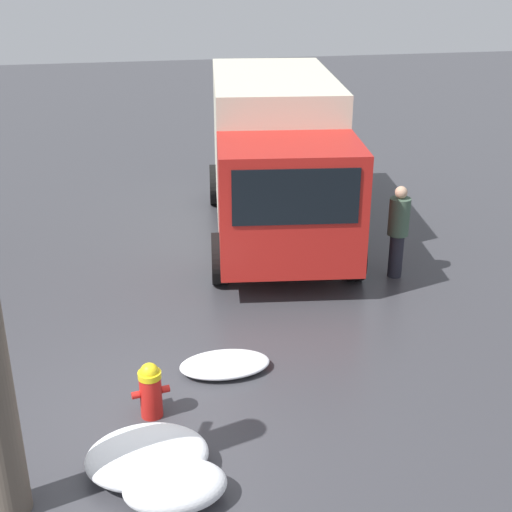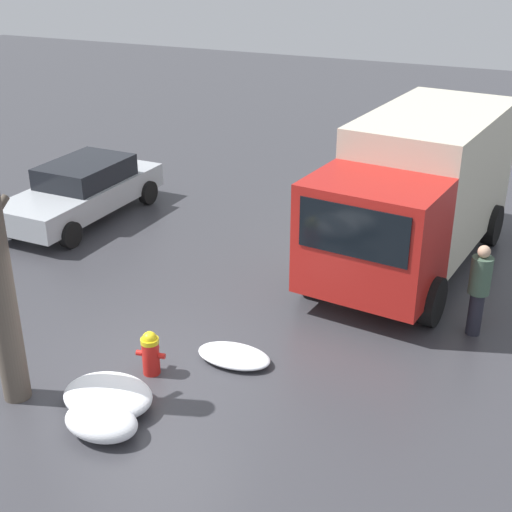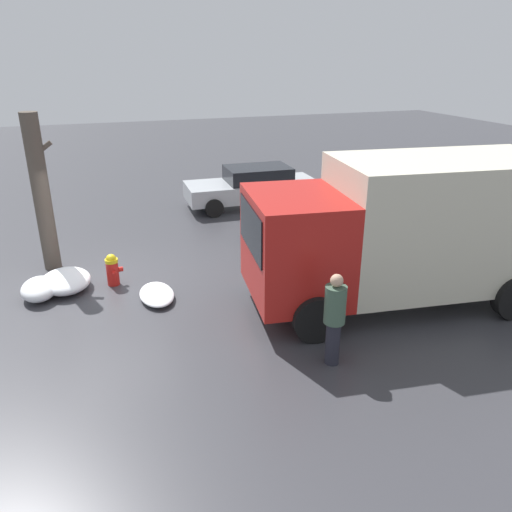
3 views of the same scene
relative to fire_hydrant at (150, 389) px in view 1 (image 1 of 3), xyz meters
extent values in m
plane|color=#38383D|center=(0.00, 0.00, -0.38)|extent=(60.00, 60.00, 0.00)
cylinder|color=red|center=(0.00, 0.00, -0.11)|extent=(0.28, 0.28, 0.55)
cylinder|color=yellow|center=(0.00, 0.00, 0.21)|extent=(0.29, 0.29, 0.08)
sphere|color=yellow|center=(0.00, 0.00, 0.25)|extent=(0.23, 0.23, 0.23)
cylinder|color=red|center=(0.18, 0.03, -0.04)|extent=(0.12, 0.13, 0.11)
cylinder|color=red|center=(-0.04, 0.18, -0.04)|extent=(0.11, 0.11, 0.09)
cylinder|color=red|center=(0.03, -0.19, -0.04)|extent=(0.11, 0.11, 0.09)
cube|color=red|center=(3.43, -2.54, 1.08)|extent=(2.04, 2.55, 2.04)
cube|color=black|center=(2.54, -2.43, 1.49)|extent=(0.27, 1.96, 0.90)
cube|color=beige|center=(6.53, -2.92, 1.37)|extent=(4.73, 2.87, 2.61)
cylinder|color=black|center=(3.38, -3.72, 0.07)|extent=(0.93, 0.39, 0.90)
cylinder|color=black|center=(3.66, -1.39, 0.07)|extent=(0.93, 0.39, 0.90)
cylinder|color=black|center=(7.50, -4.22, 0.07)|extent=(0.93, 0.39, 0.90)
cylinder|color=black|center=(7.78, -1.88, 0.07)|extent=(0.93, 0.39, 0.90)
cylinder|color=#23232D|center=(3.33, -4.47, 0.01)|extent=(0.25, 0.25, 0.80)
cylinder|color=#3F5947|center=(3.33, -4.47, 0.74)|extent=(0.36, 0.36, 0.66)
sphere|color=tan|center=(3.33, -4.47, 1.18)|extent=(0.22, 0.22, 0.22)
ellipsoid|color=white|center=(-1.58, -0.16, -0.18)|extent=(0.75, 1.10, 0.41)
ellipsoid|color=white|center=(0.83, -1.05, -0.28)|extent=(0.73, 1.25, 0.20)
ellipsoid|color=white|center=(-1.04, 0.10, -0.18)|extent=(1.10, 1.37, 0.40)
camera|label=1|loc=(-7.52, 0.10, 5.04)|focal=50.00mm
camera|label=2|loc=(-8.02, -5.40, 6.06)|focal=50.00mm
camera|label=3|loc=(-0.28, -10.97, 4.60)|focal=35.00mm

